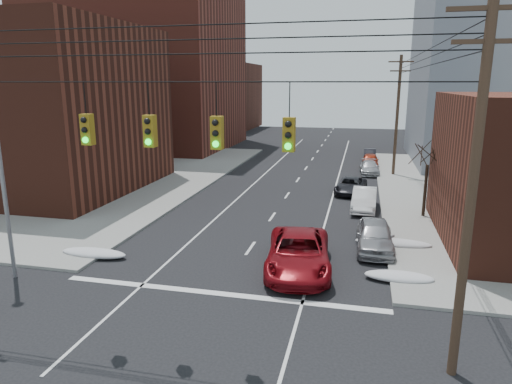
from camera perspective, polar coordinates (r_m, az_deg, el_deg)
The scene contains 23 objects.
sidewalk_nw at distance 50.11m, azimuth -27.57°, elevation 2.21°, with size 40.00×40.00×0.15m, color gray.
building_brick_tall at distance 65.55m, azimuth -14.44°, elevation 18.74°, with size 24.00×20.00×30.00m, color maroon.
building_brick_near at distance 42.38m, azimuth -27.70°, elevation 9.19°, with size 20.00×16.00×13.00m, color #522318.
building_brick_far at distance 89.92m, azimuth -7.51°, elevation 11.77°, with size 22.00×18.00×12.00m, color #522318.
building_glass at distance 82.33m, azimuth 26.98°, elevation 13.79°, with size 20.00×18.00×22.00m, color gray.
utility_pole_right at distance 13.81m, azimuth 25.42°, elevation 0.52°, with size 2.20×0.28×11.00m.
utility_pole_far at distance 44.38m, azimuth 17.25°, elevation 9.32°, with size 2.20×0.28×11.00m.
traffic_signals at distance 14.29m, azimuth -9.18°, elevation 7.68°, with size 17.00×0.42×2.02m.
bare_tree at distance 31.10m, azimuth 20.43°, elevation 1.05°, with size 2.09×2.20×4.93m.
snow_nw at distance 24.59m, azimuth -19.61°, elevation -7.20°, with size 3.50×1.08×0.42m, color silver.
snow_ne at distance 21.48m, azimuth 17.44°, elevation -10.07°, with size 3.00×1.08×0.42m, color silver.
snow_east_far at distance 25.67m, azimuth 16.77°, elevation -6.11°, with size 4.00×1.08×0.42m, color silver.
red_pickup at distance 21.49m, azimuth 5.33°, elevation -7.57°, with size 2.87×6.23×1.73m, color maroon.
parked_car_a at distance 24.70m, azimuth 14.64°, elevation -5.31°, with size 1.87×4.65×1.59m, color #9E9EA2.
parked_car_b at distance 32.23m, azimuth 13.39°, elevation -0.91°, with size 1.59×4.57×1.51m, color white.
parked_car_c at distance 36.85m, azimuth 11.76°, elevation 0.76°, with size 2.06×4.47×1.24m, color black.
parked_car_d at distance 45.12m, azimuth 14.01°, elevation 2.96°, with size 1.73×4.26×1.24m, color #A5A6AA.
parked_car_e at distance 48.82m, azimuth 14.08°, elevation 3.84°, with size 1.67×4.16×1.42m, color maroon.
parked_car_f at distance 53.51m, azimuth 14.02°, elevation 4.57°, with size 1.32×3.80×1.25m, color black.
lot_car_a at distance 39.62m, azimuth -18.16°, elevation 1.56°, with size 1.43×4.10×1.35m, color silver.
lot_car_b at distance 43.57m, azimuth -14.85°, elevation 2.84°, with size 2.30×4.99×1.39m, color #ABAAAF.
lot_car_c at distance 40.06m, azimuth -25.08°, elevation 1.01°, with size 1.77×4.36×1.26m, color black.
lot_car_d at distance 45.70m, azimuth -16.13°, elevation 3.22°, with size 1.60×3.99×1.36m, color #B3B3B8.
Camera 1 is at (5.49, -10.19, 8.58)m, focal length 32.00 mm.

